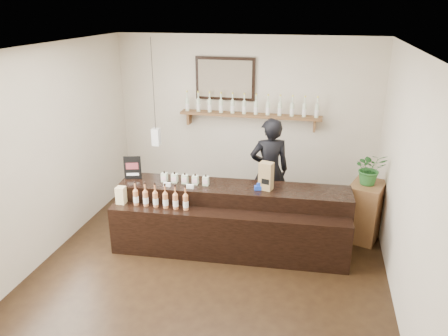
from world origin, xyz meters
The scene contains 10 objects.
ground centered at (0.00, 0.00, 0.00)m, with size 5.00×5.00×0.00m, color black.
room_shell centered at (0.00, 0.00, 1.70)m, with size 5.00×5.00×5.00m.
back_wall_decor centered at (-0.15, 2.37, 1.76)m, with size 2.66×0.96×1.69m.
counter centered at (0.15, 0.58, 0.42)m, with size 3.24×1.03×1.05m.
promo_sign centered at (-1.31, 0.65, 1.07)m, with size 0.24×0.09×0.34m.
paper_bag centered at (0.61, 0.69, 1.09)m, with size 0.21×0.18×0.39m.
tape_dispenser centered at (0.52, 0.65, 0.94)m, with size 0.14×0.08×0.11m.
side_cabinet centered at (2.00, 1.28, 0.43)m, with size 0.60×0.70×0.86m.
potted_plant centered at (2.00, 1.28, 1.10)m, with size 0.43×0.37×0.48m, color #265F26.
shopkeeper centered at (0.55, 1.55, 0.95)m, with size 0.69×0.45×1.90m, color black.
Camera 1 is at (1.23, -4.76, 3.27)m, focal length 35.00 mm.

